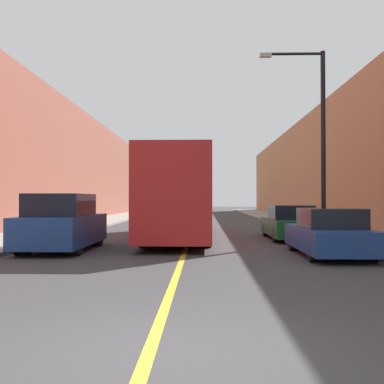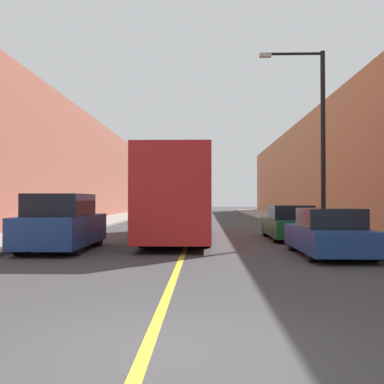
% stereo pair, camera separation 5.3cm
% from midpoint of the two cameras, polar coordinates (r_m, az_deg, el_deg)
% --- Properties ---
extents(ground_plane, '(200.00, 200.00, 0.00)m').
position_cam_midpoint_polar(ground_plane, '(5.22, -5.99, -20.07)').
color(ground_plane, '#38383A').
extents(sidewalk_left, '(3.51, 72.00, 0.13)m').
position_cam_midpoint_polar(sidewalk_left, '(35.79, -11.20, -3.56)').
color(sidewalk_left, gray).
rests_on(sidewalk_left, ground).
extents(sidewalk_right, '(3.51, 72.00, 0.13)m').
position_cam_midpoint_polar(sidewalk_right, '(35.54, 12.13, -3.58)').
color(sidewalk_right, gray).
rests_on(sidewalk_right, ground).
extents(building_row_left, '(4.00, 72.00, 8.81)m').
position_cam_midpoint_polar(building_row_left, '(36.86, -16.89, 3.29)').
color(building_row_left, brown).
rests_on(building_row_left, ground).
extents(building_row_right, '(4.00, 72.00, 8.59)m').
position_cam_midpoint_polar(building_row_right, '(36.47, 17.93, 3.16)').
color(building_row_right, '#B2724C').
rests_on(building_row_right, ground).
extents(road_center_line, '(0.16, 72.00, 0.01)m').
position_cam_midpoint_polar(road_center_line, '(34.93, 0.42, -3.74)').
color(road_center_line, gold).
rests_on(road_center_line, ground).
extents(bus, '(2.55, 12.25, 3.53)m').
position_cam_midpoint_polar(bus, '(19.76, -1.53, -0.46)').
color(bus, '#AD1E1E').
rests_on(bus, ground).
extents(parked_suv_left, '(2.00, 4.52, 1.89)m').
position_cam_midpoint_polar(parked_suv_left, '(15.67, -16.27, -3.96)').
color(parked_suv_left, navy).
rests_on(parked_suv_left, ground).
extents(car_right_near, '(1.85, 4.41, 1.44)m').
position_cam_midpoint_polar(car_right_near, '(14.20, 16.93, -5.17)').
color(car_right_near, navy).
rests_on(car_right_near, ground).
extents(car_right_mid, '(1.84, 4.79, 1.46)m').
position_cam_midpoint_polar(car_right_mid, '(19.65, 12.21, -3.97)').
color(car_right_mid, '#145128').
rests_on(car_right_mid, ground).
extents(street_lamp_right, '(2.80, 0.24, 7.95)m').
position_cam_midpoint_polar(street_lamp_right, '(20.12, 15.58, 7.54)').
color(street_lamp_right, black).
rests_on(street_lamp_right, sidewalk_right).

